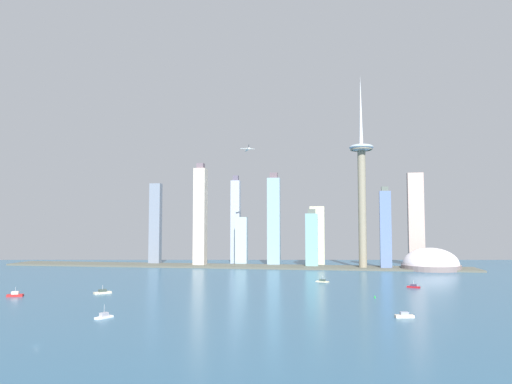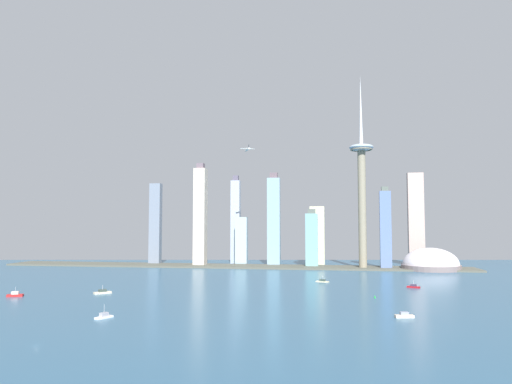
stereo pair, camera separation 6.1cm
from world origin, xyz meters
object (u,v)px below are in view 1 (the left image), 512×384
Objects in this scene: boat_2 at (404,316)px; skyscraper_3 at (274,221)px; skyscraper_2 at (155,224)px; boat_1 at (102,292)px; skyscraper_4 at (317,236)px; skyscraper_8 at (242,241)px; boat_5 at (104,316)px; channel_buoy_0 at (375,296)px; skyscraper_6 at (385,229)px; boat_6 at (413,286)px; observation_tower at (362,179)px; skyscraper_0 at (312,239)px; stadium_dome at (431,265)px; skyscraper_5 at (416,219)px; airplane at (247,149)px; boat_0 at (322,281)px; skyscraper_1 at (200,216)px; boat_4 at (15,295)px; skyscraper_7 at (236,221)px.

skyscraper_3 is at bearing 99.91° from boat_2.
boat_1 is (84.28, -366.61, -73.16)m from skyscraper_2.
skyscraper_4 reaches higher than skyscraper_8.
channel_buoy_0 is at bearing -31.87° from boat_5.
boat_6 is (6.67, -235.32, -64.31)m from skyscraper_6.
boat_6 is (267.23, 228.64, -0.12)m from boat_5.
observation_tower is 3.26× the size of skyscraper_0.
skyscraper_5 reaches higher than stadium_dome.
skyscraper_3 is 72.54m from skyscraper_8.
airplane reaches higher than channel_buoy_0.
skyscraper_0 is at bearing 92.49° from boat_2.
skyscraper_2 is 1.10× the size of skyscraper_6.
skyscraper_2 reaches higher than skyscraper_0.
boat_0 reaches higher than boat_6.
skyscraper_2 is (-91.30, 19.34, -13.80)m from skyscraper_1.
boat_4 is at bearing -109.87° from skyscraper_8.
skyscraper_3 is (128.78, 26.73, -8.25)m from skyscraper_1.
skyscraper_3 is (-68.40, 19.55, 32.70)m from skyscraper_0.
skyscraper_8 is 448.71m from boat_4.
skyscraper_7 reaches higher than boat_1.
skyscraper_2 is at bearing -159.92° from skyscraper_7.
airplane reaches higher than skyscraper_1.
skyscraper_1 is at bearing 33.57° from airplane.
skyscraper_6 is 5.22× the size of airplane.
skyscraper_3 reaches higher than boat_4.
skyscraper_3 is at bearing -29.20° from skyscraper_7.
skyscraper_4 is (-184.33, 66.29, 45.32)m from stadium_dome.
channel_buoy_0 is 375.50m from airplane.
stadium_dome is 356.64m from skyscraper_7.
skyscraper_1 is at bearing -125.04° from skyscraper_7.
skyscraper_2 reaches higher than skyscraper_8.
skyscraper_3 is at bearing 164.05° from skyscraper_0.
skyscraper_2 reaches higher than stadium_dome.
skyscraper_1 is 387.68m from skyscraper_5.
skyscraper_7 is at bearing 166.51° from stadium_dome.
skyscraper_5 is 11.03× the size of boat_6.
boat_2 is at bearing -64.71° from skyscraper_8.
boat_6 is (325.94, -244.57, -87.09)m from skyscraper_1.
skyscraper_4 is 0.64× the size of skyscraper_7.
skyscraper_7 is 10.23× the size of boat_4.
stadium_dome is 397.65m from skyscraper_1.
skyscraper_2 is at bearing -173.00° from skyscraper_4.
observation_tower is at bearing -2.36° from skyscraper_1.
airplane reaches higher than skyscraper_4.
skyscraper_7 reaches higher than boat_5.
skyscraper_7 is (141.02, 51.56, 5.81)m from skyscraper_2.
boat_0 is at bearing -86.60° from skyscraper_4.
boat_0 is (311.74, -225.15, -73.50)m from skyscraper_2.
skyscraper_4 reaches higher than boat_0.
observation_tower is 197.95m from airplane.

